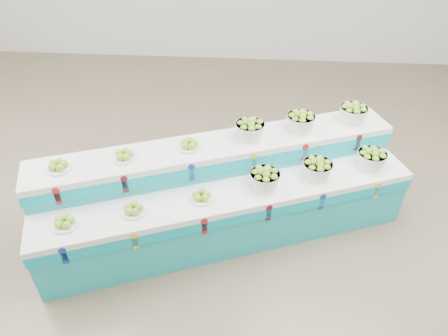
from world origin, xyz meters
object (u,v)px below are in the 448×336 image
at_px(basket_lower_left, 265,179).
at_px(basket_upper_right, 353,113).
at_px(plate_upper_mid, 124,155).
at_px(display_stand, 224,194).

relative_size(basket_lower_left, basket_upper_right, 1.00).
bearing_deg(plate_upper_mid, basket_lower_left, 0.43).
relative_size(plate_upper_mid, basket_upper_right, 0.76).
distance_m(display_stand, basket_upper_right, 1.77).
height_order(display_stand, basket_lower_left, display_stand).
bearing_deg(basket_lower_left, plate_upper_mid, -179.57).
xyz_separation_m(basket_lower_left, plate_upper_mid, (-1.46, -0.01, 0.23)).
distance_m(basket_lower_left, basket_upper_right, 1.39).
height_order(basket_lower_left, basket_upper_right, basket_upper_right).
bearing_deg(basket_lower_left, display_stand, 166.32).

